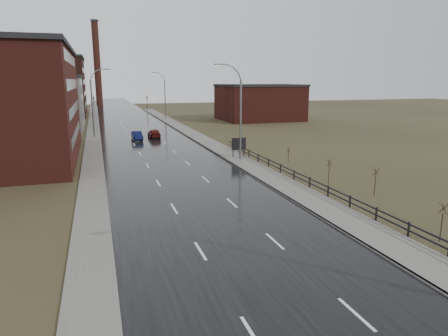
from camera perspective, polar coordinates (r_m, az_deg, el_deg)
road at (r=69.49m, az=-11.40°, el=4.38°), size 14.00×300.00×0.06m
sidewalk_right at (r=47.25m, az=2.52°, el=0.95°), size 3.20×180.00×0.18m
curb_right at (r=46.76m, az=0.77°, el=0.84°), size 0.16×180.00×0.18m
sidewalk_left at (r=69.10m, az=-18.18°, el=3.99°), size 2.40×260.00×0.12m
warehouse_mid at (r=87.19m, az=-24.90°, el=8.54°), size 16.32×20.40×10.50m
warehouse_far at (r=117.50m, az=-25.73°, el=10.41°), size 26.52×24.48×15.50m
building_right at (r=98.13m, az=5.04°, el=9.36°), size 18.36×16.32×8.50m
smokestack at (r=158.56m, az=-17.68°, el=14.08°), size 2.70×2.70×30.70m
streetlight_right_mid at (r=47.35m, az=2.05°, el=8.01°), size 3.36×0.28×11.35m
streetlight_left at (r=70.54m, az=-18.09°, el=8.88°), size 3.36×0.28×11.35m
streetlight_right_far at (r=99.79m, az=-8.61°, el=10.23°), size 3.36×0.28×11.35m
guardrail at (r=33.27m, az=15.29°, el=-3.34°), size 0.10×53.05×1.10m
shrub_c at (r=27.40m, az=28.71°, el=-6.63°), size 0.57×0.60×2.41m
shrub_d at (r=35.71m, az=20.81°, el=-1.73°), size 0.56×0.59×2.38m
shrub_e at (r=38.32m, az=14.77°, el=-0.40°), size 0.56×0.59×2.38m
shrub_f at (r=47.70m, az=9.18°, el=1.95°), size 0.43×0.45×1.77m
billboard at (r=49.36m, az=2.12°, el=3.36°), size 1.87×0.17×2.56m
traffic_light_left at (r=128.54m, az=-18.17°, el=9.68°), size 0.58×2.73×5.30m
traffic_light_right at (r=129.46m, az=-10.97°, el=10.08°), size 0.58×2.73×5.30m
car_near at (r=65.48m, az=-12.34°, el=4.46°), size 1.59×4.37×1.43m
car_far at (r=67.82m, az=-9.96°, el=4.86°), size 1.82×4.43×1.51m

